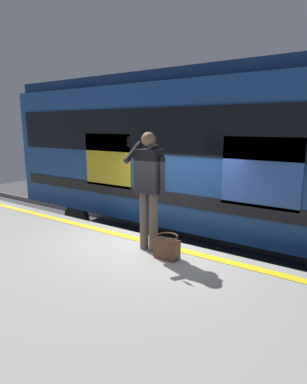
# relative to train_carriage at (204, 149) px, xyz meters

# --- Properties ---
(ground_plane) EXTENTS (25.69, 25.69, 0.00)m
(ground_plane) POSITION_rel_train_carriage_xyz_m (-0.18, 2.15, -2.51)
(ground_plane) COLOR #3D3D3F
(platform) EXTENTS (17.13, 4.57, 1.05)m
(platform) POSITION_rel_train_carriage_xyz_m (-0.18, 4.44, -1.98)
(platform) COLOR gray
(platform) RESTS_ON ground
(safety_line) EXTENTS (16.78, 0.16, 0.01)m
(safety_line) POSITION_rel_train_carriage_xyz_m (-0.18, 2.45, -1.45)
(safety_line) COLOR yellow
(safety_line) RESTS_ON platform
(track_rail_near) EXTENTS (22.27, 0.08, 0.16)m
(track_rail_near) POSITION_rel_train_carriage_xyz_m (-0.18, 0.71, -2.43)
(track_rail_near) COLOR slate
(track_rail_near) RESTS_ON ground
(track_rail_far) EXTENTS (22.27, 0.08, 0.16)m
(track_rail_far) POSITION_rel_train_carriage_xyz_m (-0.18, -0.72, -2.43)
(track_rail_far) COLOR slate
(track_rail_far) RESTS_ON ground
(train_carriage) EXTENTS (9.61, 2.85, 3.94)m
(train_carriage) POSITION_rel_train_carriage_xyz_m (0.00, 0.00, 0.00)
(train_carriage) COLOR #1E478C
(train_carriage) RESTS_ON ground
(passenger) EXTENTS (0.57, 0.55, 1.88)m
(passenger) POSITION_rel_train_carriage_xyz_m (-0.35, 2.70, -0.34)
(passenger) COLOR brown
(passenger) RESTS_ON platform
(handbag) EXTENTS (0.37, 0.33, 0.36)m
(handbag) POSITION_rel_train_carriage_xyz_m (-0.76, 2.83, -1.29)
(handbag) COLOR #59331E
(handbag) RESTS_ON platform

